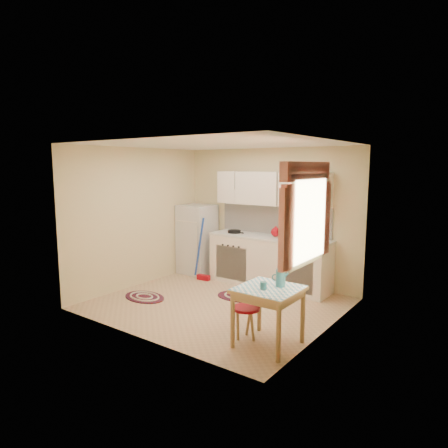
# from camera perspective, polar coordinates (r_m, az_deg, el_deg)

# --- Properties ---
(room_shell) EXTENTS (3.64, 3.60, 2.52)m
(room_shell) POSITION_cam_1_polar(r_m,az_deg,el_deg) (6.24, 1.47, 2.98)
(room_shell) COLOR tan
(room_shell) RESTS_ON ground
(fridge) EXTENTS (0.65, 0.60, 1.40)m
(fridge) POSITION_cam_1_polar(r_m,az_deg,el_deg) (8.14, -3.87, -2.16)
(fridge) COLOR silver
(fridge) RESTS_ON ground
(broom) EXTENTS (0.29, 0.15, 1.20)m
(broom) POSITION_cam_1_polar(r_m,az_deg,el_deg) (7.61, -2.98, -3.65)
(broom) COLOR #1B41A9
(broom) RESTS_ON ground
(base_cabinets) EXTENTS (2.25, 0.60, 0.88)m
(base_cabinets) POSITION_cam_1_polar(r_m,az_deg,el_deg) (7.31, 6.40, -5.49)
(base_cabinets) COLOR white
(base_cabinets) RESTS_ON ground
(countertop) EXTENTS (2.27, 0.62, 0.04)m
(countertop) POSITION_cam_1_polar(r_m,az_deg,el_deg) (7.21, 6.46, -1.93)
(countertop) COLOR silver
(countertop) RESTS_ON base_cabinets
(frying_pan) EXTENTS (0.31, 0.31, 0.05)m
(frying_pan) POSITION_cam_1_polar(r_m,az_deg,el_deg) (7.54, 1.48, -1.08)
(frying_pan) COLOR black
(frying_pan) RESTS_ON countertop
(red_kettle) EXTENTS (0.20, 0.19, 0.19)m
(red_kettle) POSITION_cam_1_polar(r_m,az_deg,el_deg) (7.13, 7.39, -1.15)
(red_kettle) COLOR #940510
(red_kettle) RESTS_ON countertop
(red_canister) EXTENTS (0.12, 0.12, 0.16)m
(red_canister) POSITION_cam_1_polar(r_m,az_deg,el_deg) (7.00, 9.54, -1.48)
(red_canister) COLOR #940510
(red_canister) RESTS_ON countertop
(table) EXTENTS (0.72, 0.72, 0.72)m
(table) POSITION_cam_1_polar(r_m,az_deg,el_deg) (5.00, 6.32, -13.04)
(table) COLOR tan
(table) RESTS_ON ground
(stool) EXTENTS (0.43, 0.43, 0.42)m
(stool) POSITION_cam_1_polar(r_m,az_deg,el_deg) (5.20, 3.19, -13.92)
(stool) COLOR #940510
(stool) RESTS_ON ground
(coffee_pot) EXTENTS (0.17, 0.16, 0.28)m
(coffee_pot) POSITION_cam_1_polar(r_m,az_deg,el_deg) (4.90, 8.08, -7.33)
(coffee_pot) COLOR teal
(coffee_pot) RESTS_ON table
(mug) EXTENTS (0.10, 0.10, 0.10)m
(mug) POSITION_cam_1_polar(r_m,az_deg,el_deg) (4.79, 5.65, -8.81)
(mug) COLOR teal
(mug) RESTS_ON table
(rug_center) EXTENTS (1.10, 0.91, 0.02)m
(rug_center) POSITION_cam_1_polar(r_m,az_deg,el_deg) (6.80, 3.02, -10.28)
(rug_center) COLOR maroon
(rug_center) RESTS_ON ground
(rug_left) EXTENTS (0.83, 0.59, 0.02)m
(rug_left) POSITION_cam_1_polar(r_m,az_deg,el_deg) (6.89, -11.29, -10.20)
(rug_left) COLOR maroon
(rug_left) RESTS_ON ground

